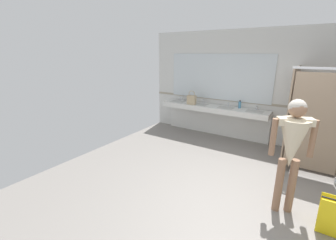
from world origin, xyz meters
The scene contains 10 objects.
ground_plane centered at (0.00, 0.00, -0.05)m, with size 7.49×6.14×0.10m, color gray.
wall_back centered at (0.00, 2.83, 1.46)m, with size 7.49×0.12×2.93m, color silver.
wall_back_tile_band centered at (0.00, 2.76, 1.05)m, with size 7.49×0.01×0.06m, color #9E937F.
vanity_counter centered at (-1.70, 2.56, 0.65)m, with size 3.04×0.55×1.01m.
mirror_panel centered at (-1.70, 2.76, 1.67)m, with size 2.94×0.02×1.26m, color silver.
person_standing centered at (0.50, -0.01, 1.10)m, with size 0.55×0.53×1.73m.
handbag centered at (-2.31, 2.34, 1.04)m, with size 0.25×0.12×0.40m.
soap_dispenser centered at (-1.00, 2.64, 0.99)m, with size 0.07×0.07×0.21m.
paper_cup centered at (-2.43, 2.38, 0.94)m, with size 0.07×0.07×0.08m, color beige.
wet_floor_sign centered at (1.08, -0.23, 0.29)m, with size 0.28×0.19×0.55m.
Camera 1 is at (0.68, -3.47, 2.32)m, focal length 24.49 mm.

